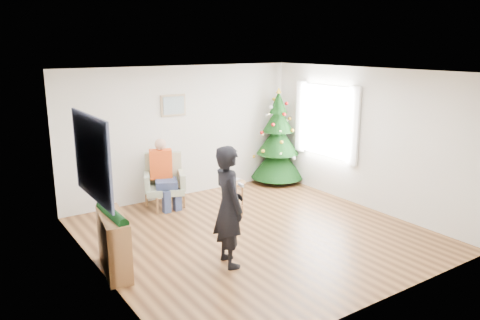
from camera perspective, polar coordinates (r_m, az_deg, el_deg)
floor at (r=7.71m, az=1.90°, el=-8.96°), size 5.00×5.00×0.00m
ceiling at (r=7.11m, az=2.07°, el=10.72°), size 5.00×5.00×0.00m
wall_back at (r=9.39m, az=-7.02°, el=3.41°), size 5.00×0.00×5.00m
wall_front at (r=5.55m, az=17.35°, el=-4.52°), size 5.00×0.00×5.00m
wall_left at (r=6.22m, az=-17.04°, el=-2.54°), size 0.00×5.00×5.00m
wall_right at (r=8.97m, az=15.04°, el=2.54°), size 0.00×5.00×5.00m
window_panel at (r=9.59m, az=10.50°, el=4.71°), size 0.04×1.30×1.40m
curtains at (r=9.56m, az=10.37°, el=4.69°), size 0.05×1.75×1.50m
christmas_tree at (r=10.32m, az=4.63°, el=2.42°), size 1.16×1.16×2.10m
stool at (r=8.43m, az=-0.66°, el=-4.63°), size 0.41×0.41×0.61m
laptop at (r=8.34m, az=-0.67°, el=-2.60°), size 0.38×0.29×0.03m
armchair at (r=8.96m, az=-9.17°, el=-3.34°), size 0.90×0.88×0.99m
seated_person at (r=8.83m, az=-9.25°, el=-1.57°), size 0.52×0.66×1.30m
standing_man at (r=6.40m, az=-1.38°, el=-5.68°), size 0.50×0.68×1.70m
game_controller at (r=6.38m, az=0.12°, el=-3.05°), size 0.06×0.13×0.04m
console at (r=6.59m, az=-15.12°, el=-9.80°), size 0.47×1.04×0.80m
garland at (r=6.43m, az=-15.35°, el=-6.37°), size 0.14×0.90×0.14m
tapestry at (r=6.44m, az=-17.65°, el=0.29°), size 0.03×1.50×1.15m
framed_picture at (r=9.19m, az=-8.13°, el=6.62°), size 0.52×0.05×0.42m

